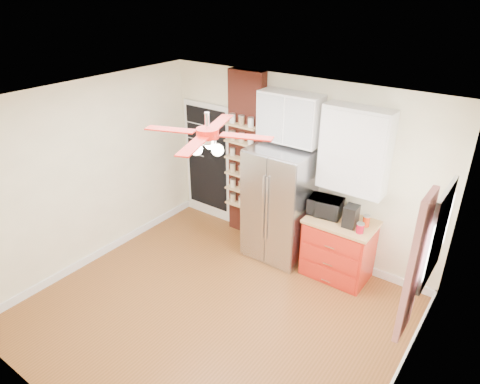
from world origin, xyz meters
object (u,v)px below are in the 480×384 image
Objects in this scene: canister_left at (360,228)px; pantry_jar_oats at (233,152)px; fridge at (279,204)px; red_cabinet at (338,248)px; ceiling_fan at (208,134)px; coffee_maker at (351,216)px; toaster_oven at (325,207)px.

canister_left is 1.09× the size of pantry_jar_oats.
fridge is 1.06m from red_cabinet.
ceiling_fan reaches higher than pantry_jar_oats.
pantry_jar_oats is at bearing 172.49° from coffee_maker.
red_cabinet is 3.16× the size of coffee_maker.
fridge is 15.14× the size of pantry_jar_oats.
toaster_oven is at bearing -3.20° from pantry_jar_oats.
red_cabinet is 2.19m from pantry_jar_oats.
pantry_jar_oats is (-1.95, 0.11, 0.98)m from red_cabinet.
red_cabinet is 0.62m from coffee_maker.
fridge is 0.72m from toaster_oven.
toaster_oven is 3.68× the size of canister_left.
canister_left is (0.58, -0.17, -0.07)m from toaster_oven.
coffee_maker reaches higher than red_cabinet.
ceiling_fan is 2.37m from coffee_maker.
red_cabinet is 2.03× the size of toaster_oven.
red_cabinet is 0.67× the size of ceiling_fan.
coffee_maker is 2.58× the size of pantry_jar_oats.
fridge is 3.78× the size of toaster_oven.
red_cabinet is 8.13× the size of pantry_jar_oats.
fridge is 1.86× the size of red_cabinet.
fridge reaches higher than toaster_oven.
coffee_maker is at bearing -19.07° from toaster_oven.
fridge is at bearing 178.05° from toaster_oven.
red_cabinet is 0.64m from toaster_oven.
coffee_maker is at bearing 56.68° from ceiling_fan.
ceiling_fan is 2.30m from pantry_jar_oats.
toaster_oven is (0.70, 0.07, 0.15)m from fridge.
ceiling_fan is at bearing -128.95° from canister_left.
canister_left is (1.24, 1.53, -1.46)m from ceiling_fan.
ceiling_fan is at bearing -126.01° from coffee_maker.
fridge reaches higher than pantry_jar_oats.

